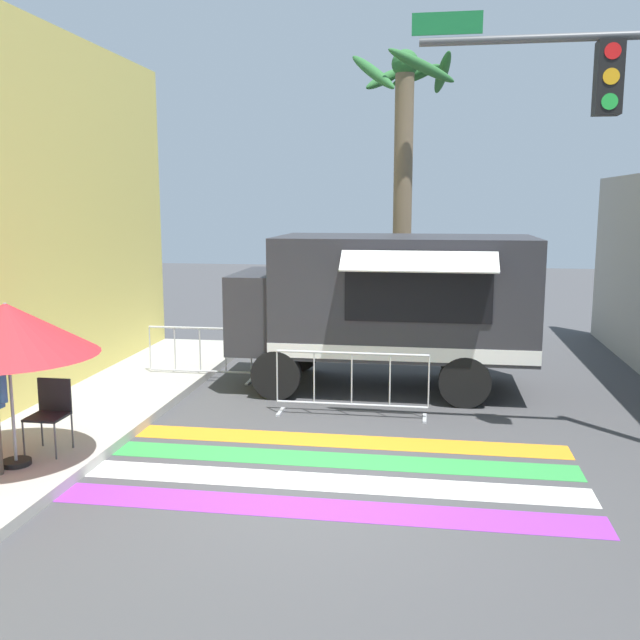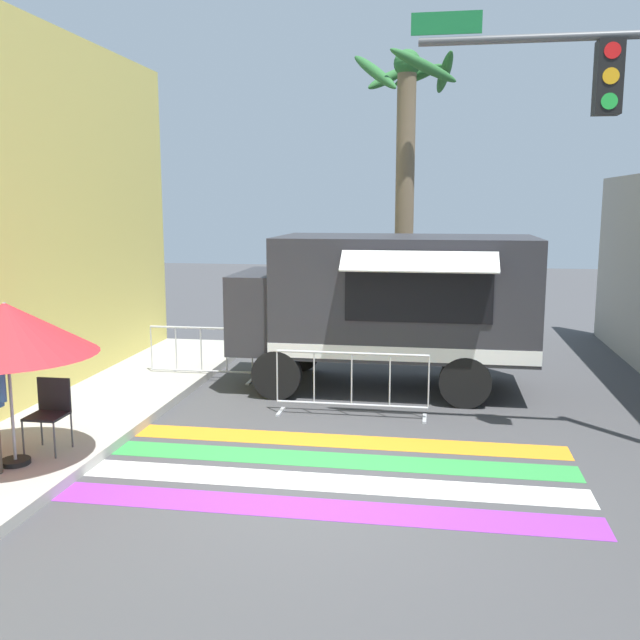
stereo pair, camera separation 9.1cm
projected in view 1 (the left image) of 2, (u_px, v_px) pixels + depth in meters
name	position (u px, v px, depth m)	size (l,w,h in m)	color
ground_plane	(317.00, 489.00, 8.37)	(60.00, 60.00, 0.00)	#424244
crosswalk_painted	(324.00, 470.00, 8.96)	(6.40, 2.84, 0.01)	purple
food_truck	(381.00, 299.00, 12.75)	(5.27, 2.77, 2.75)	#2D2D33
patio_umbrella	(7.00, 330.00, 8.50)	(2.15, 2.15, 2.02)	black
folding_chair	(51.00, 408.00, 9.21)	(0.46, 0.46, 0.93)	#4C4C51
barricade_front	(352.00, 384.00, 11.17)	(2.42, 0.44, 1.03)	#B7BABF
barricade_side	(200.00, 354.00, 13.40)	(2.00, 0.44, 1.03)	#B7BABF
palm_tree	(404.00, 161.00, 16.06)	(2.45, 2.26, 6.67)	#7A664C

